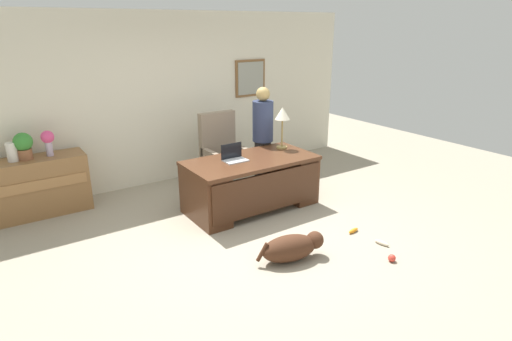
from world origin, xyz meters
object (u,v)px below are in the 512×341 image
at_px(desk, 252,182).
at_px(armchair, 223,157).
at_px(dog_lying, 292,247).
at_px(laptop, 234,156).
at_px(vase_empty, 12,152).
at_px(potted_plant, 23,145).
at_px(dog_toy_plush, 353,231).
at_px(vase_with_flowers, 48,140).
at_px(dog_toy_ball, 392,258).
at_px(credenza, 35,187).
at_px(dog_toy_bone, 382,243).
at_px(person_standing, 263,137).
at_px(desk_lamp, 282,116).

bearing_deg(desk, armchair, 86.72).
height_order(dog_lying, laptop, laptop).
bearing_deg(desk, vase_empty, 151.63).
distance_m(potted_plant, dog_toy_plush, 4.42).
relative_size(vase_with_flowers, dog_toy_ball, 4.10).
xyz_separation_m(laptop, dog_toy_ball, (0.71, -2.18, -0.74)).
distance_m(desk, dog_lying, 1.50).
distance_m(credenza, laptop, 2.74).
bearing_deg(vase_with_flowers, armchair, -13.48).
xyz_separation_m(laptop, vase_with_flowers, (-2.08, 1.38, 0.24)).
xyz_separation_m(vase_with_flowers, vase_empty, (-0.44, 0.00, -0.10)).
xyz_separation_m(armchair, laptop, (-0.28, -0.81, 0.26)).
distance_m(dog_lying, dog_toy_bone, 1.16).
bearing_deg(person_standing, desk, -134.82).
bearing_deg(credenza, laptop, -30.56).
height_order(desk_lamp, vase_empty, desk_lamp).
bearing_deg(dog_toy_bone, armchair, 103.39).
distance_m(armchair, vase_with_flowers, 2.48).
height_order(person_standing, dog_toy_bone, person_standing).
bearing_deg(dog_toy_bone, desk, 111.41).
bearing_deg(desk, dog_lying, -106.12).
distance_m(vase_with_flowers, dog_toy_ball, 4.63).
height_order(vase_empty, dog_toy_ball, vase_empty).
distance_m(desk_lamp, vase_empty, 3.67).
xyz_separation_m(desk_lamp, vase_with_flowers, (-2.99, 1.26, -0.19)).
xyz_separation_m(vase_with_flowers, dog_toy_ball, (2.79, -3.56, -0.98)).
bearing_deg(desk_lamp, vase_empty, 159.80).
relative_size(vase_empty, dog_toy_bone, 1.33).
relative_size(desk_lamp, dog_toy_ball, 7.27).
bearing_deg(desk, dog_toy_plush, -64.46).
bearing_deg(desk_lamp, dog_toy_ball, -94.95).
height_order(person_standing, desk_lamp, person_standing).
distance_m(credenza, dog_toy_bone, 4.61).
bearing_deg(dog_toy_plush, desk_lamp, 88.57).
distance_m(dog_lying, laptop, 1.66).
height_order(desk, dog_toy_ball, desk).
xyz_separation_m(laptop, vase_empty, (-2.52, 1.38, 0.14)).
bearing_deg(vase_empty, dog_toy_plush, -39.85).
xyz_separation_m(person_standing, vase_with_flowers, (-2.91, 0.88, 0.20)).
xyz_separation_m(credenza, desk_lamp, (3.25, -1.26, 0.81)).
xyz_separation_m(person_standing, dog_toy_plush, (0.04, -1.95, -0.80)).
distance_m(armchair, laptop, 0.90).
relative_size(desk, armchair, 1.51).
relative_size(vase_with_flowers, dog_toy_plush, 1.91).
bearing_deg(vase_with_flowers, desk_lamp, -22.89).
height_order(dog_lying, dog_toy_ball, dog_lying).
relative_size(desk, credenza, 1.34).
height_order(dog_toy_ball, dog_toy_bone, dog_toy_ball).
relative_size(desk, vase_with_flowers, 5.24).
xyz_separation_m(desk, desk_lamp, (0.68, 0.22, 0.82)).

